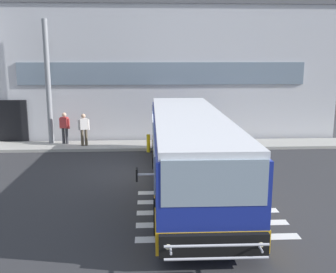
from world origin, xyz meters
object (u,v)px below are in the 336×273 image
Objects in this scene: passenger_by_doorway at (84,127)px; safety_bollard_yellow at (148,143)px; passenger_near_column at (65,126)px; entry_support_column at (48,82)px; bus_main_foreground at (189,152)px.

passenger_by_doorway reaches higher than safety_bollard_yellow.
passenger_near_column is 1.17m from passenger_by_doorway.
safety_bollard_yellow is (5.22, -1.80, -2.92)m from entry_support_column.
passenger_near_column is 1.86× the size of safety_bollard_yellow.
entry_support_column is at bearing 160.97° from safety_bollard_yellow.
safety_bollard_yellow is (3.35, -1.03, -0.66)m from passenger_by_doorway.
passenger_by_doorway is at bearing 162.86° from safety_bollard_yellow.
entry_support_column reaches higher than bus_main_foreground.
safety_bollard_yellow is at bearing 104.95° from bus_main_foreground.
entry_support_column is 3.85× the size of passenger_by_doorway.
safety_bollard_yellow is at bearing -17.14° from passenger_by_doorway.
bus_main_foreground is 8.10m from passenger_by_doorway.
entry_support_column is 2.45m from passenger_near_column.
entry_support_column reaches higher than safety_bollard_yellow.
bus_main_foreground reaches higher than passenger_near_column.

